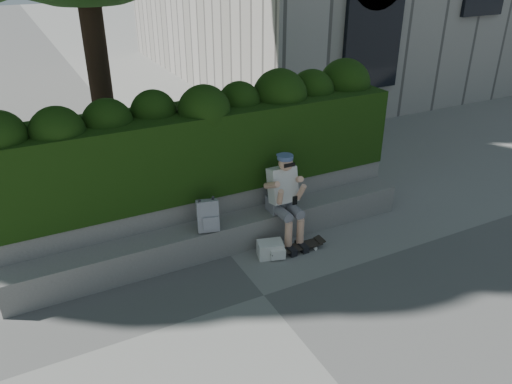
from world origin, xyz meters
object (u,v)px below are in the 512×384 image
skateboard (296,248)px  backpack_ground (270,249)px  backpack_plaid (208,216)px  person (285,195)px

skateboard → backpack_ground: size_ratio=2.25×
backpack_plaid → skateboard: bearing=-6.6°
person → backpack_plaid: bearing=176.0°
backpack_ground → skateboard: bearing=5.5°
backpack_plaid → backpack_ground: size_ratio=1.23×
skateboard → backpack_plaid: bearing=160.5°
person → backpack_ground: 0.81m
person → skateboard: (-0.01, -0.38, -0.68)m
skateboard → backpack_plaid: size_ratio=1.82×
backpack_ground → person: bearing=53.5°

